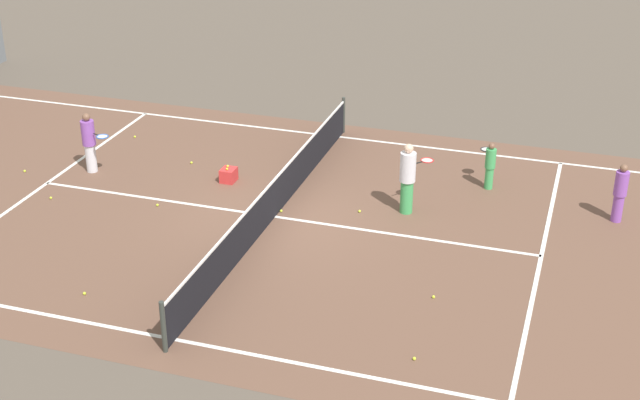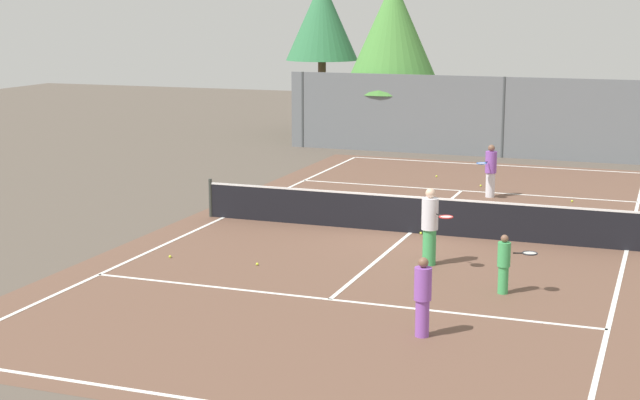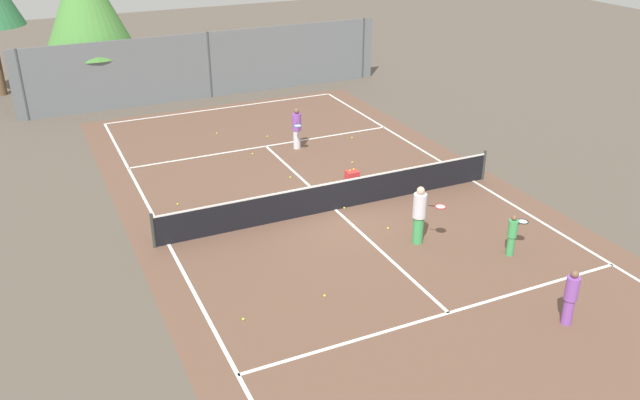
# 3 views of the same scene
# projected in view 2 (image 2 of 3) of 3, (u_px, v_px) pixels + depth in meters

# --- Properties ---
(ground_plane) EXTENTS (80.00, 80.00, 0.00)m
(ground_plane) POSITION_uv_depth(u_px,v_px,m) (411.00, 233.00, 25.88)
(ground_plane) COLOR brown
(court_surface) EXTENTS (13.00, 25.00, 0.01)m
(court_surface) POSITION_uv_depth(u_px,v_px,m) (411.00, 233.00, 25.88)
(court_surface) COLOR brown
(court_surface) RESTS_ON ground_plane
(tennis_net) EXTENTS (11.90, 0.10, 1.10)m
(tennis_net) POSITION_uv_depth(u_px,v_px,m) (411.00, 214.00, 25.78)
(tennis_net) COLOR #333833
(tennis_net) RESTS_ON ground_plane
(perimeter_fence) EXTENTS (18.00, 0.12, 3.20)m
(perimeter_fence) POSITION_uv_depth(u_px,v_px,m) (503.00, 117.00, 38.46)
(perimeter_fence) COLOR slate
(perimeter_fence) RESTS_ON ground_plane
(tree_0) EXTENTS (3.38, 3.38, 7.19)m
(tree_0) POSITION_uv_depth(u_px,v_px,m) (322.00, 20.00, 45.36)
(tree_0) COLOR brown
(tree_0) RESTS_ON ground_plane
(tree_1) EXTENTS (4.31, 4.31, 7.08)m
(tree_1) POSITION_uv_depth(u_px,v_px,m) (393.00, 36.00, 41.46)
(tree_1) COLOR brown
(tree_1) RESTS_ON ground_plane
(player_0) EXTENTS (0.58, 0.93, 1.67)m
(player_0) POSITION_uv_depth(u_px,v_px,m) (491.00, 170.00, 30.56)
(player_0) COLOR silver
(player_0) RESTS_ON ground_plane
(player_1) EXTENTS (0.85, 0.53, 1.27)m
(player_1) POSITION_uv_depth(u_px,v_px,m) (505.00, 263.00, 20.30)
(player_1) COLOR #3FA559
(player_1) RESTS_ON ground_plane
(player_2) EXTENTS (0.32, 0.32, 1.49)m
(player_2) POSITION_uv_depth(u_px,v_px,m) (423.00, 296.00, 17.63)
(player_2) COLOR purple
(player_2) RESTS_ON ground_plane
(player_3) EXTENTS (0.89, 0.80, 1.81)m
(player_3) POSITION_uv_depth(u_px,v_px,m) (430.00, 226.00, 22.51)
(player_3) COLOR #3FA559
(player_3) RESTS_ON ground_plane
(ball_crate) EXTENTS (0.44, 0.37, 0.43)m
(ball_crate) POSITION_uv_depth(u_px,v_px,m) (484.00, 217.00, 27.04)
(ball_crate) COLOR red
(ball_crate) RESTS_ON ground_plane
(tennis_ball_0) EXTENTS (0.07, 0.07, 0.07)m
(tennis_ball_0) POSITION_uv_depth(u_px,v_px,m) (437.00, 176.00, 34.31)
(tennis_ball_0) COLOR #CCE533
(tennis_ball_0) RESTS_ON ground_plane
(tennis_ball_1) EXTENTS (0.07, 0.07, 0.07)m
(tennis_ball_1) POSITION_uv_depth(u_px,v_px,m) (572.00, 201.00, 29.95)
(tennis_ball_1) COLOR #CCE533
(tennis_ball_1) RESTS_ON ground_plane
(tennis_ball_2) EXTENTS (0.07, 0.07, 0.07)m
(tennis_ball_2) POSITION_uv_depth(u_px,v_px,m) (257.00, 264.00, 22.63)
(tennis_ball_2) COLOR #CCE533
(tennis_ball_2) RESTS_ON ground_plane
(tennis_ball_3) EXTENTS (0.07, 0.07, 0.07)m
(tennis_ball_3) POSITION_uv_depth(u_px,v_px,m) (421.00, 233.00, 25.72)
(tennis_ball_3) COLOR #CCE533
(tennis_ball_3) RESTS_ON ground_plane
(tennis_ball_4) EXTENTS (0.07, 0.07, 0.07)m
(tennis_ball_4) POSITION_uv_depth(u_px,v_px,m) (481.00, 186.00, 32.52)
(tennis_ball_4) COLOR #CCE533
(tennis_ball_4) RESTS_ON ground_plane
(tennis_ball_5) EXTENTS (0.07, 0.07, 0.07)m
(tennis_ball_5) POSITION_uv_depth(u_px,v_px,m) (170.00, 257.00, 23.31)
(tennis_ball_5) COLOR #CCE533
(tennis_ball_5) RESTS_ON ground_plane
(tennis_ball_6) EXTENTS (0.07, 0.07, 0.07)m
(tennis_ball_6) POSITION_uv_depth(u_px,v_px,m) (286.00, 202.00, 29.75)
(tennis_ball_6) COLOR #CCE533
(tennis_ball_6) RESTS_ON ground_plane
(tennis_ball_7) EXTENTS (0.07, 0.07, 0.07)m
(tennis_ball_7) POSITION_uv_depth(u_px,v_px,m) (425.00, 251.00, 23.82)
(tennis_ball_7) COLOR #CCE533
(tennis_ball_7) RESTS_ON ground_plane
(tennis_ball_8) EXTENTS (0.07, 0.07, 0.07)m
(tennis_ball_8) POSITION_uv_depth(u_px,v_px,m) (426.00, 209.00, 28.75)
(tennis_ball_8) COLOR #CCE533
(tennis_ball_8) RESTS_ON ground_plane
(tennis_ball_9) EXTENTS (0.07, 0.07, 0.07)m
(tennis_ball_9) POSITION_uv_depth(u_px,v_px,m) (433.00, 192.00, 31.46)
(tennis_ball_9) COLOR #CCE533
(tennis_ball_9) RESTS_ON ground_plane
(tennis_ball_10) EXTENTS (0.07, 0.07, 0.07)m
(tennis_ball_10) POSITION_uv_depth(u_px,v_px,m) (519.00, 214.00, 28.14)
(tennis_ball_10) COLOR #CCE533
(tennis_ball_10) RESTS_ON ground_plane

